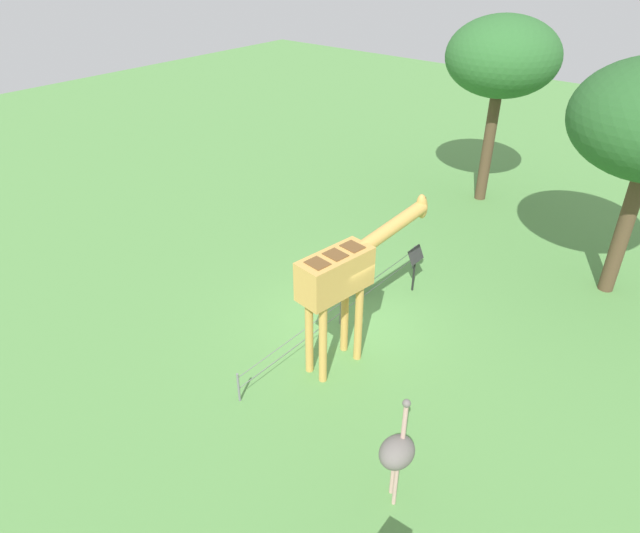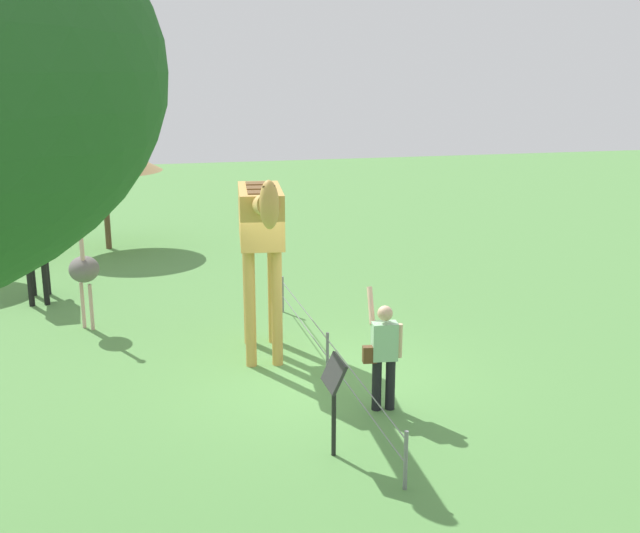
{
  "view_description": "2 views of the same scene",
  "coord_description": "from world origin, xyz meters",
  "px_view_note": "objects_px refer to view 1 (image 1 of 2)",
  "views": [
    {
      "loc": [
        -9.1,
        -6.73,
        8.64
      ],
      "look_at": [
        -0.23,
        0.6,
        1.63
      ],
      "focal_mm": 31.34,
      "sensor_mm": 36.0,
      "label": 1
    },
    {
      "loc": [
        10.96,
        -2.86,
        4.78
      ],
      "look_at": [
        -0.62,
        0.16,
        1.68
      ],
      "focal_mm": 42.39,
      "sensor_mm": 36.0,
      "label": 2
    }
  ],
  "objects_px": {
    "giraffe": "(346,274)",
    "info_sign": "(415,261)",
    "visitor": "(359,266)",
    "ostrich": "(397,452)",
    "tree_northeast": "(502,58)"
  },
  "relations": [
    {
      "from": "giraffe",
      "to": "info_sign",
      "type": "relative_size",
      "value": 2.92
    },
    {
      "from": "visitor",
      "to": "info_sign",
      "type": "bearing_deg",
      "value": -42.81
    },
    {
      "from": "giraffe",
      "to": "info_sign",
      "type": "bearing_deg",
      "value": 4.31
    },
    {
      "from": "ostrich",
      "to": "giraffe",
      "type": "bearing_deg",
      "value": 50.58
    },
    {
      "from": "visitor",
      "to": "info_sign",
      "type": "xyz_separation_m",
      "value": [
        1.14,
        -1.05,
        0.05
      ]
    },
    {
      "from": "ostrich",
      "to": "info_sign",
      "type": "distance_m",
      "value": 6.74
    },
    {
      "from": "giraffe",
      "to": "visitor",
      "type": "relative_size",
      "value": 2.18
    },
    {
      "from": "tree_northeast",
      "to": "giraffe",
      "type": "bearing_deg",
      "value": -171.37
    },
    {
      "from": "info_sign",
      "to": "giraffe",
      "type": "bearing_deg",
      "value": -175.69
    },
    {
      "from": "ostrich",
      "to": "tree_northeast",
      "type": "relative_size",
      "value": 0.36
    },
    {
      "from": "tree_northeast",
      "to": "ostrich",
      "type": "bearing_deg",
      "value": -160.53
    },
    {
      "from": "visitor",
      "to": "tree_northeast",
      "type": "xyz_separation_m",
      "value": [
        8.06,
        0.26,
        4.08
      ]
    },
    {
      "from": "giraffe",
      "to": "info_sign",
      "type": "distance_m",
      "value": 3.75
    },
    {
      "from": "tree_northeast",
      "to": "info_sign",
      "type": "xyz_separation_m",
      "value": [
        -6.92,
        -1.32,
        -4.04
      ]
    },
    {
      "from": "giraffe",
      "to": "info_sign",
      "type": "xyz_separation_m",
      "value": [
        3.48,
        0.26,
        -1.36
      ]
    }
  ]
}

